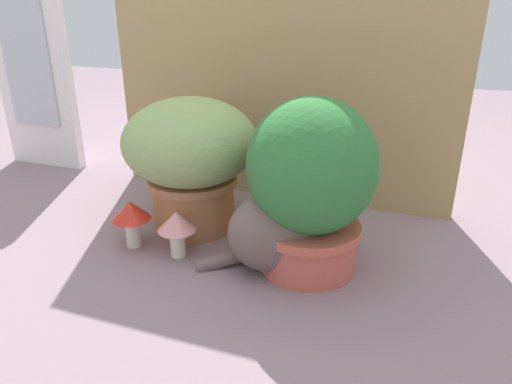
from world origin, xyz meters
name	(u,v)px	position (x,y,z in m)	size (l,w,h in m)	color
ground_plane	(200,259)	(0.00, 0.00, 0.00)	(6.00, 6.00, 0.00)	gray
cardboard_backdrop	(278,51)	(0.06, 0.50, 0.50)	(1.17, 0.03, 0.99)	tan
window_panel_white	(33,70)	(-0.95, 0.49, 0.39)	(0.34, 0.05, 0.77)	white
grass_planter	(191,155)	(-0.11, 0.18, 0.23)	(0.39, 0.39, 0.40)	#B37043
leafy_planter	(311,183)	(0.28, 0.06, 0.23)	(0.32, 0.32, 0.45)	#C35A47
cat	(285,226)	(0.22, 0.04, 0.12)	(0.38, 0.28, 0.32)	#67564F
mushroom_ornament_pink	(177,225)	(-0.07, 0.00, 0.09)	(0.10, 0.10, 0.13)	#EDE6C5
mushroom_ornament_red	(131,214)	(-0.21, 0.01, 0.10)	(0.11, 0.11, 0.14)	beige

